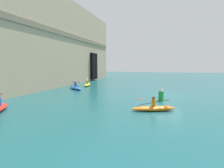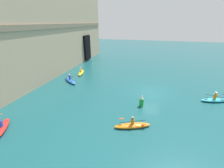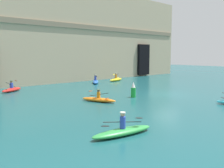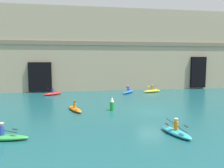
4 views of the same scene
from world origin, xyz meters
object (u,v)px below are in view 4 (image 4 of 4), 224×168
object	(u,v)px
kayak_cyan	(176,132)
kayak_yellow	(152,91)
marker_buoy	(112,104)
kayak_red	(53,93)
kayak_blue	(128,92)
kayak_orange	(75,109)
kayak_green	(2,137)

from	to	relation	value
kayak_cyan	kayak_yellow	bearing A→B (deg)	149.71
kayak_cyan	marker_buoy	world-z (taller)	marker_buoy
kayak_red	kayak_blue	world-z (taller)	kayak_blue
kayak_orange	kayak_yellow	distance (m)	16.14
marker_buoy	kayak_blue	bearing A→B (deg)	68.25
kayak_cyan	marker_buoy	xyz separation A→B (m)	(-3.16, 7.95, 0.43)
kayak_blue	kayak_green	xyz separation A→B (m)	(-12.82, -18.09, -0.02)
kayak_red	kayak_yellow	size ratio (longest dim) A/B	0.89
kayak_red	kayak_blue	xyz separation A→B (m)	(11.39, 0.07, -0.02)
kayak_green	kayak_cyan	bearing A→B (deg)	4.50
kayak_yellow	kayak_green	bearing A→B (deg)	-147.12
kayak_orange	kayak_yellow	size ratio (longest dim) A/B	1.00
kayak_orange	kayak_blue	size ratio (longest dim) A/B	1.00
kayak_orange	kayak_green	xyz separation A→B (m)	(-4.63, -7.48, 0.00)
kayak_green	kayak_yellow	bearing A→B (deg)	56.39
kayak_green	kayak_orange	bearing A→B (deg)	67.29
kayak_orange	kayak_yellow	xyz separation A→B (m)	(12.10, 10.68, 0.04)
kayak_cyan	kayak_orange	bearing A→B (deg)	-155.60
kayak_green	marker_buoy	distance (m)	10.96
kayak_blue	marker_buoy	bearing A→B (deg)	17.31
kayak_green	kayak_cyan	size ratio (longest dim) A/B	1.15
kayak_blue	kayak_cyan	bearing A→B (deg)	35.30
kayak_blue	kayak_yellow	distance (m)	3.92
kayak_yellow	marker_buoy	bearing A→B (deg)	-141.28
kayak_red	kayak_cyan	world-z (taller)	kayak_red
kayak_yellow	marker_buoy	distance (m)	13.90
kayak_red	kayak_cyan	bearing A→B (deg)	-93.00
kayak_orange	kayak_yellow	bearing A→B (deg)	-69.61
kayak_blue	kayak_cyan	world-z (taller)	kayak_blue
kayak_orange	marker_buoy	bearing A→B (deg)	-117.82
kayak_green	kayak_blue	bearing A→B (deg)	63.74
marker_buoy	kayak_orange	bearing A→B (deg)	173.20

